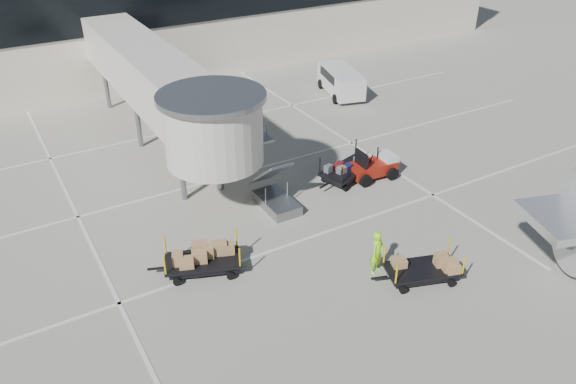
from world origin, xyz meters
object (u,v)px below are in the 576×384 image
Objects in this scene: baggage_tug at (373,167)px; suitcase_cart at (346,170)px; minivan at (340,79)px; box_cart_far at (204,260)px; ground_worker at (377,252)px; box_cart_near at (423,269)px.

baggage_tug is 0.66× the size of suitcase_cart.
baggage_tug is at bearing -37.82° from suitcase_cart.
minivan reaches higher than suitcase_cart.
baggage_tug is at bearing 34.98° from box_cart_far.
suitcase_cart is 12.70m from minivan.
ground_worker is 20.43m from minivan.
ground_worker is at bearing -123.06° from baggage_tug.
minivan is at bearing 82.70° from box_cart_near.
minivan is at bearing 60.57° from box_cart_far.
box_cart_near is at bearing -67.72° from ground_worker.
box_cart_near is 0.71× the size of minivan.
baggage_tug is 1.46m from suitcase_cart.
baggage_tug is 0.69× the size of box_cart_far.
suitcase_cart is 8.58m from box_cart_near.
box_cart_far is at bearing 127.56° from ground_worker.
box_cart_near is at bearing -101.08° from minivan.
ground_worker is (-4.82, -6.44, 0.35)m from baggage_tug.
ground_worker reaches higher than box_cart_far.
box_cart_far is at bearing -125.05° from minivan.
ground_worker is at bearing -10.23° from box_cart_far.
suitcase_cart is 1.06× the size of box_cart_far.
baggage_tug is 12.47m from minivan.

